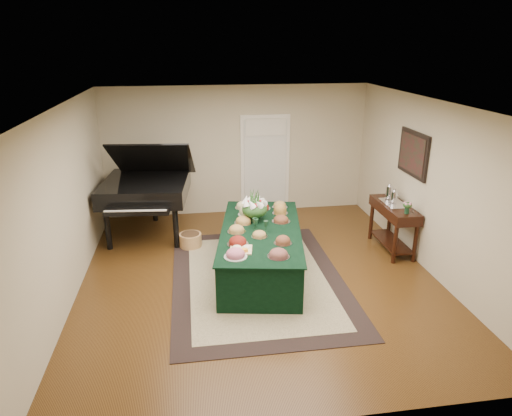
{
  "coord_description": "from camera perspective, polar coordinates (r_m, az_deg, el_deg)",
  "views": [
    {
      "loc": [
        -1.01,
        -6.37,
        3.53
      ],
      "look_at": [
        0.0,
        0.3,
        1.05
      ],
      "focal_mm": 32.0,
      "sensor_mm": 36.0,
      "label": 1
    }
  ],
  "objects": [
    {
      "name": "mahogany_sideboard",
      "position": [
        8.34,
        16.85,
        -0.86
      ],
      "size": [
        0.45,
        1.21,
        0.85
      ],
      "color": "black",
      "rests_on": "ground"
    },
    {
      "name": "tea_service",
      "position": [
        8.37,
        16.64,
        1.51
      ],
      "size": [
        0.34,
        0.58,
        0.3
      ],
      "color": "silver",
      "rests_on": "mahogany_sideboard"
    },
    {
      "name": "pink_bouquet",
      "position": [
        7.86,
        18.4,
        0.29
      ],
      "size": [
        0.16,
        0.16,
        0.21
      ],
      "color": "#15341F",
      "rests_on": "mahogany_sideboard"
    },
    {
      "name": "grand_piano",
      "position": [
        8.78,
        -13.56,
        2.5
      ],
      "size": [
        1.79,
        1.98,
        1.86
      ],
      "color": "black",
      "rests_on": "ground"
    },
    {
      "name": "ground",
      "position": [
        7.35,
        0.35,
        -8.51
      ],
      "size": [
        6.0,
        6.0,
        0.0
      ],
      "primitive_type": "plane",
      "color": "black",
      "rests_on": "ground"
    },
    {
      "name": "area_rug",
      "position": [
        7.27,
        0.2,
        -8.82
      ],
      "size": [
        2.64,
        3.7,
        0.01
      ],
      "color": "black",
      "rests_on": "ground"
    },
    {
      "name": "kitchen_doorway",
      "position": [
        9.8,
        1.15,
        5.36
      ],
      "size": [
        1.05,
        0.07,
        2.1
      ],
      "color": "silver",
      "rests_on": "ground"
    },
    {
      "name": "cutting_board",
      "position": [
        6.51,
        -1.88,
        -4.94
      ],
      "size": [
        0.36,
        0.36,
        0.1
      ],
      "color": "tan",
      "rests_on": "buffet_table"
    },
    {
      "name": "floral_centerpiece",
      "position": [
        7.46,
        -0.17,
        0.25
      ],
      "size": [
        0.44,
        0.44,
        0.44
      ],
      "color": "#15341F",
      "rests_on": "buffet_table"
    },
    {
      "name": "green_goblets",
      "position": [
        7.16,
        0.36,
        -2.07
      ],
      "size": [
        0.23,
        0.21,
        0.18
      ],
      "color": "#15341F",
      "rests_on": "buffet_table"
    },
    {
      "name": "wall_painting",
      "position": [
        8.13,
        19.05,
        6.43
      ],
      "size": [
        0.05,
        0.95,
        0.75
      ],
      "color": "black",
      "rests_on": "ground"
    },
    {
      "name": "wicker_basket",
      "position": [
        8.38,
        -8.18,
        -4.01
      ],
      "size": [
        0.4,
        0.4,
        0.25
      ],
      "primitive_type": "cylinder",
      "color": "#A97644",
      "rests_on": "ground"
    },
    {
      "name": "buffet_table",
      "position": [
        7.36,
        0.6,
        -5.26
      ],
      "size": [
        1.68,
        2.82,
        0.73
      ],
      "color": "black",
      "rests_on": "ground"
    },
    {
      "name": "food_platters",
      "position": [
        7.25,
        0.32,
        -2.13
      ],
      "size": [
        1.29,
        2.3,
        0.14
      ],
      "color": "silver",
      "rests_on": "buffet_table"
    }
  ]
}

